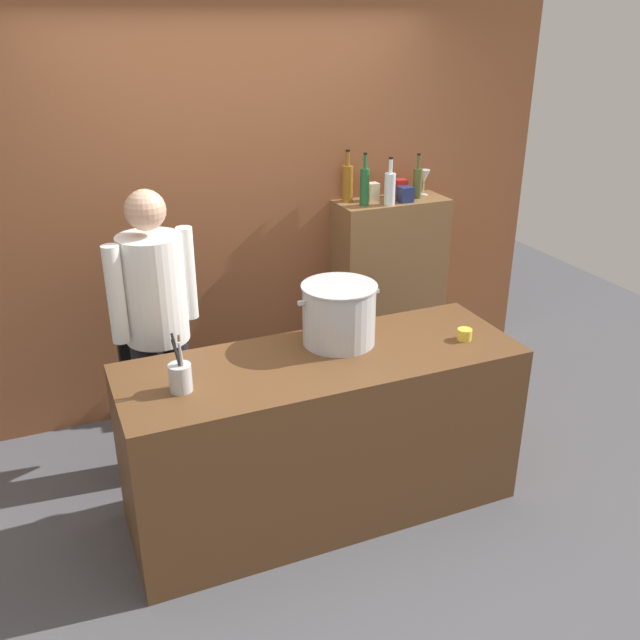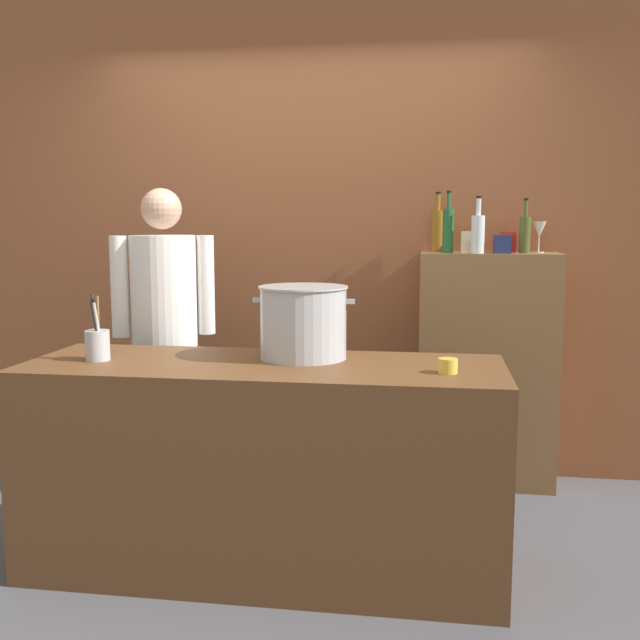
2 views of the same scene
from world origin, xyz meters
name	(u,v)px [view 1 (image 1 of 2)]	position (x,y,z in m)	size (l,w,h in m)	color
ground_plane	(322,504)	(0.00, 0.00, 0.00)	(8.00, 8.00, 0.00)	#4C4C51
brick_back_panel	(235,180)	(0.00, 1.40, 1.50)	(4.40, 0.10, 3.00)	brown
prep_counter	(323,435)	(0.00, 0.00, 0.45)	(2.02, 0.70, 0.90)	brown
bar_cabinet	(388,292)	(1.01, 1.19, 0.66)	(0.76, 0.32, 1.32)	brown
chef	(156,317)	(-0.69, 0.67, 0.96)	(0.49, 0.40, 1.66)	black
stockpot_large	(339,314)	(0.15, 0.14, 1.06)	(0.45, 0.39, 0.31)	#B7BABF
utensil_crock	(180,376)	(-0.71, -0.05, 0.97)	(0.10, 0.10, 0.29)	#B7BABF
butter_jar	(465,334)	(0.76, -0.09, 0.93)	(0.08, 0.08, 0.06)	yellow
wine_bottle_green	(365,186)	(0.78, 1.14, 1.45)	(0.06, 0.06, 0.34)	#1E592D
wine_bottle_olive	(417,182)	(1.19, 1.18, 1.43)	(0.06, 0.06, 0.30)	#475123
wine_bottle_amber	(347,182)	(0.72, 1.28, 1.44)	(0.07, 0.07, 0.34)	#8C5919
wine_bottle_clear	(390,188)	(0.94, 1.09, 1.43)	(0.07, 0.07, 0.31)	silver
wine_glass_short	(424,177)	(1.28, 1.23, 1.44)	(0.08, 0.08, 0.17)	silver
spice_tin_cream	(373,192)	(0.89, 1.24, 1.38)	(0.07, 0.07, 0.12)	beige
spice_tin_navy	(405,194)	(1.07, 1.12, 1.37)	(0.09, 0.09, 0.10)	navy
spice_tin_red	(400,188)	(1.12, 1.27, 1.38)	(0.08, 0.08, 0.11)	red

